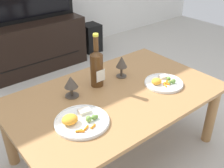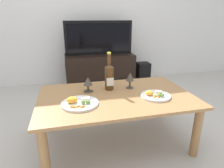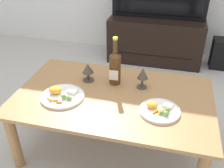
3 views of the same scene
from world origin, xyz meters
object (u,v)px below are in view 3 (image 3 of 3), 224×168
dinner_plate_left (62,95)px  dinner_plate_right (159,110)px  dining_table (113,103)px  goblet_right (143,74)px  tv_stand (155,40)px  wine_bottle (115,66)px  floor_speaker (221,53)px  goblet_left (88,69)px

dinner_plate_left → dinner_plate_right: bearing=-0.1°
dining_table → goblet_right: 0.29m
goblet_right → dining_table: bearing=-140.3°
tv_stand → wine_bottle: bearing=-96.4°
tv_stand → floor_speaker: tv_stand is taller
tv_stand → floor_speaker: 0.79m
dinner_plate_left → dinner_plate_right: 0.65m
dining_table → floor_speaker: 1.86m
goblet_right → dinner_plate_left: 0.57m
goblet_left → dinner_plate_left: 0.29m
tv_stand → goblet_left: bearing=-104.0°
floor_speaker → dinner_plate_left: size_ratio=1.20×
wine_bottle → floor_speaker: bearing=56.6°
tv_stand → dinner_plate_right: size_ratio=4.39×
dining_table → dinner_plate_right: (0.32, -0.11, 0.08)m
goblet_left → goblet_right: 0.40m
wine_bottle → dinner_plate_left: size_ratio=1.20×
tv_stand → goblet_right: goblet_right is taller
dinner_plate_right → dinner_plate_left: bearing=179.9°
goblet_right → tv_stand: bearing=91.5°
dining_table → dinner_plate_left: size_ratio=4.52×
floor_speaker → dinner_plate_left: (-1.26, -1.71, 0.32)m
floor_speaker → goblet_right: (-0.75, -1.45, 0.41)m
dining_table → goblet_left: size_ratio=9.75×
wine_bottle → goblet_right: bearing=-3.3°
goblet_right → dinner_plate_left: bearing=-153.3°
tv_stand → floor_speaker: bearing=-1.4°
tv_stand → floor_speaker: size_ratio=3.18×
dining_table → goblet_left: bearing=147.3°
goblet_right → goblet_left: bearing=-180.0°
wine_bottle → goblet_left: wine_bottle is taller
dining_table → dinner_plate_right: bearing=-18.9°
floor_speaker → goblet_left: size_ratio=2.58×
tv_stand → goblet_left: (-0.37, -1.47, 0.30)m
wine_bottle → dinner_plate_left: (-0.31, -0.27, -0.12)m
floor_speaker → dinner_plate_left: bearing=-125.3°
goblet_left → goblet_right: bearing=0.0°
tv_stand → wine_bottle: 1.51m
goblet_left → dining_table: bearing=-32.7°
dinner_plate_left → tv_stand: bearing=74.8°
floor_speaker → goblet_left: goblet_left is taller
tv_stand → dinner_plate_left: (-0.47, -1.73, 0.22)m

